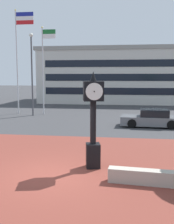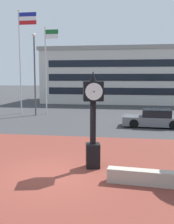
% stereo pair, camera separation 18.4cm
% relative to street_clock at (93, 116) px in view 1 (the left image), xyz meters
% --- Properties ---
extents(ground_plane, '(200.00, 200.00, 0.00)m').
position_rel_street_clock_xyz_m(ground_plane, '(-1.33, -1.13, -2.09)').
color(ground_plane, '#38383A').
extents(plaza_brick_paving, '(44.00, 10.68, 0.01)m').
position_rel_street_clock_xyz_m(plaza_brick_paving, '(-1.33, 0.21, -2.09)').
color(plaza_brick_paving, brown).
rests_on(plaza_brick_paving, ground).
extents(planter_wall, '(3.22, 0.69, 0.50)m').
position_rel_street_clock_xyz_m(planter_wall, '(2.30, -1.52, -1.84)').
color(planter_wall, '#ADA393').
rests_on(planter_wall, ground).
extents(street_clock, '(0.90, 0.94, 3.84)m').
position_rel_street_clock_xyz_m(street_clock, '(0.00, 0.00, 0.00)').
color(street_clock, black).
rests_on(street_clock, ground).
extents(car_street_near, '(4.47, 2.10, 1.28)m').
position_rel_street_clock_xyz_m(car_street_near, '(3.22, 9.65, -1.52)').
color(car_street_near, slate).
rests_on(car_street_near, ground).
extents(flagpole_primary, '(1.82, 0.14, 9.95)m').
position_rel_street_clock_xyz_m(flagpole_primary, '(-8.95, 15.07, 3.90)').
color(flagpole_primary, silver).
rests_on(flagpole_primary, ground).
extents(flagpole_secondary, '(1.35, 0.14, 8.31)m').
position_rel_street_clock_xyz_m(flagpole_secondary, '(-6.48, 15.07, 2.67)').
color(flagpole_secondary, silver).
rests_on(flagpole_secondary, ground).
extents(civic_building, '(26.83, 12.09, 7.60)m').
position_rel_street_clock_xyz_m(civic_building, '(2.59, 30.77, 1.71)').
color(civic_building, beige).
rests_on(civic_building, ground).
extents(street_lamp_post, '(0.36, 0.36, 7.56)m').
position_rel_street_clock_xyz_m(street_lamp_post, '(-7.31, 13.96, 2.46)').
color(street_lamp_post, '#4C4C51').
rests_on(street_lamp_post, ground).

